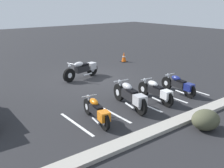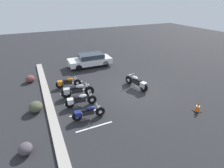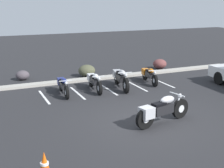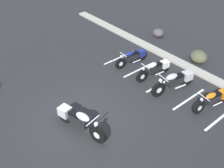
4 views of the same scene
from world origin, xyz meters
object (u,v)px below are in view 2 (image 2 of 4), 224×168
object	(u,v)px
car_white	(90,60)
landscape_rock_1	(25,149)
motorcycle_silver_featured	(137,82)
parked_bike_2	(76,90)
parked_bike_0	(87,113)
landscape_rock_0	(30,79)
landscape_rock_2	(36,107)
traffic_cone	(198,107)
parked_bike_3	(67,83)
parked_bike_1	(79,100)

from	to	relation	value
car_white	landscape_rock_1	size ratio (longest dim) A/B	6.23
motorcycle_silver_featured	parked_bike_2	world-z (taller)	motorcycle_silver_featured
parked_bike_0	car_white	distance (m)	8.74
landscape_rock_1	landscape_rock_0	bearing A→B (deg)	-3.47
parked_bike_0	landscape_rock_2	distance (m)	3.35
parked_bike_2	landscape_rock_0	size ratio (longest dim) A/B	2.82
landscape_rock_0	parked_bike_2	bearing A→B (deg)	-144.08
motorcycle_silver_featured	parked_bike_2	distance (m)	4.67
motorcycle_silver_featured	car_white	world-z (taller)	car_white
car_white	traffic_cone	world-z (taller)	car_white
parked_bike_0	landscape_rock_2	bearing A→B (deg)	147.60
parked_bike_0	landscape_rock_1	bearing A→B (deg)	-154.09
motorcycle_silver_featured	landscape_rock_2	distance (m)	7.36
landscape_rock_0	landscape_rock_1	world-z (taller)	landscape_rock_0
parked_bike_3	parked_bike_0	bearing A→B (deg)	-77.54
landscape_rock_2	landscape_rock_0	bearing A→B (deg)	1.89
parked_bike_3	landscape_rock_0	world-z (taller)	parked_bike_3
parked_bike_1	parked_bike_3	world-z (taller)	parked_bike_1
parked_bike_3	landscape_rock_2	xyz separation A→B (m)	(-2.44, 2.46, -0.08)
landscape_rock_0	landscape_rock_2	size ratio (longest dim) A/B	0.90
parked_bike_3	car_white	distance (m)	4.91
car_white	parked_bike_0	bearing A→B (deg)	71.54
landscape_rock_0	parked_bike_0	bearing A→B (deg)	-157.33
motorcycle_silver_featured	landscape_rock_1	size ratio (longest dim) A/B	3.31
parked_bike_3	car_white	world-z (taller)	car_white
motorcycle_silver_featured	landscape_rock_0	distance (m)	8.87
motorcycle_silver_featured	parked_bike_2	xyz separation A→B (m)	(0.71, 4.62, -0.01)
motorcycle_silver_featured	landscape_rock_2	size ratio (longest dim) A/B	2.54
parked_bike_3	parked_bike_2	bearing A→B (deg)	-70.98
car_white	landscape_rock_2	world-z (taller)	car_white
parked_bike_3	landscape_rock_1	distance (m)	6.53
motorcycle_silver_featured	landscape_rock_0	size ratio (longest dim) A/B	2.84
motorcycle_silver_featured	landscape_rock_1	bearing A→B (deg)	100.10
car_white	landscape_rock_0	bearing A→B (deg)	15.53
parked_bike_2	parked_bike_0	bearing A→B (deg)	-81.02
motorcycle_silver_featured	parked_bike_0	world-z (taller)	motorcycle_silver_featured
parked_bike_0	parked_bike_3	size ratio (longest dim) A/B	1.01
landscape_rock_0	landscape_rock_2	distance (m)	4.72
parked_bike_3	landscape_rock_0	distance (m)	3.47
landscape_rock_1	traffic_cone	size ratio (longest dim) A/B	1.05
parked_bike_2	landscape_rock_2	bearing A→B (deg)	-154.65
parked_bike_0	parked_bike_2	xyz separation A→B (m)	(2.76, -0.07, 0.08)
parked_bike_0	parked_bike_1	distance (m)	1.49
parked_bike_3	landscape_rock_1	xyz separation A→B (m)	(-5.74, 3.10, -0.16)
parked_bike_0	landscape_rock_1	distance (m)	3.55
parked_bike_3	landscape_rock_2	world-z (taller)	parked_bike_3
motorcycle_silver_featured	parked_bike_1	size ratio (longest dim) A/B	1.13
landscape_rock_0	traffic_cone	xyz separation A→B (m)	(-8.95, -9.23, 0.02)
parked_bike_3	car_white	xyz separation A→B (m)	(3.74, -3.16, 0.27)
parked_bike_1	traffic_cone	size ratio (longest dim) A/B	3.09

